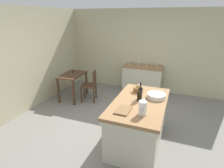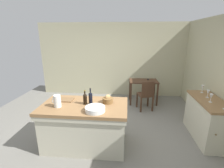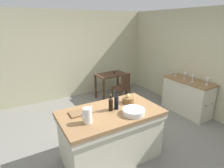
{
  "view_description": "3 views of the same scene",
  "coord_description": "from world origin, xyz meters",
  "px_view_note": "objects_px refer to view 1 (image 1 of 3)",
  "views": [
    {
      "loc": [
        -3.31,
        -1.09,
        2.36
      ],
      "look_at": [
        0.24,
        0.27,
        0.95
      ],
      "focal_mm": 29.39,
      "sensor_mm": 36.0,
      "label": 1
    },
    {
      "loc": [
        0.54,
        -3.3,
        2.16
      ],
      "look_at": [
        0.18,
        0.46,
        1.03
      ],
      "focal_mm": 26.1,
      "sensor_mm": 36.0,
      "label": 2
    },
    {
      "loc": [
        -1.59,
        -2.8,
        2.25
      ],
      "look_at": [
        0.19,
        0.26,
        1.06
      ],
      "focal_mm": 29.34,
      "sensor_mm": 36.0,
      "label": 3
    }
  ],
  "objects_px": {
    "writing_desk": "(73,78)",
    "wine_glass_left": "(147,63)",
    "side_cabinet": "(142,79)",
    "wine_bottle_dark": "(140,92)",
    "island_table": "(139,120)",
    "wine_glass_far_left": "(158,63)",
    "wine_glass_right": "(130,61)",
    "wooden_chair": "(91,85)",
    "bread_basket": "(138,89)",
    "wash_bowl": "(156,96)",
    "wine_bottle_amber": "(139,95)",
    "cutting_board": "(123,110)",
    "wine_glass_middle": "(139,62)",
    "pitcher": "(143,108)"
  },
  "relations": [
    {
      "from": "writing_desk",
      "to": "wine_glass_far_left",
      "type": "relative_size",
      "value": 5.38
    },
    {
      "from": "bread_basket",
      "to": "wine_glass_far_left",
      "type": "relative_size",
      "value": 1.2
    },
    {
      "from": "wash_bowl",
      "to": "cutting_board",
      "type": "relative_size",
      "value": 1.04
    },
    {
      "from": "writing_desk",
      "to": "cutting_board",
      "type": "bearing_deg",
      "value": -129.97
    },
    {
      "from": "writing_desk",
      "to": "wine_glass_left",
      "type": "relative_size",
      "value": 5.38
    },
    {
      "from": "writing_desk",
      "to": "bread_basket",
      "type": "xyz_separation_m",
      "value": [
        -0.9,
        -2.18,
        0.31
      ]
    },
    {
      "from": "wine_bottle_amber",
      "to": "wine_glass_far_left",
      "type": "distance_m",
      "value": 2.56
    },
    {
      "from": "side_cabinet",
      "to": "wine_glass_right",
      "type": "distance_m",
      "value": 0.72
    },
    {
      "from": "pitcher",
      "to": "wine_glass_left",
      "type": "relative_size",
      "value": 1.58
    },
    {
      "from": "wash_bowl",
      "to": "wine_glass_left",
      "type": "height_order",
      "value": "wine_glass_left"
    },
    {
      "from": "wine_bottle_amber",
      "to": "wine_glass_left",
      "type": "xyz_separation_m",
      "value": [
        2.45,
        0.32,
        0.01
      ]
    },
    {
      "from": "writing_desk",
      "to": "wine_glass_far_left",
      "type": "xyz_separation_m",
      "value": [
        1.23,
        -2.29,
        0.37
      ]
    },
    {
      "from": "wine_glass_left",
      "to": "wine_glass_right",
      "type": "relative_size",
      "value": 0.97
    },
    {
      "from": "island_table",
      "to": "wooden_chair",
      "type": "relative_size",
      "value": 1.81
    },
    {
      "from": "bread_basket",
      "to": "wine_glass_middle",
      "type": "xyz_separation_m",
      "value": [
        2.09,
        0.47,
        0.06
      ]
    },
    {
      "from": "pitcher",
      "to": "bread_basket",
      "type": "xyz_separation_m",
      "value": [
        0.9,
        0.28,
        -0.06
      ]
    },
    {
      "from": "island_table",
      "to": "pitcher",
      "type": "xyz_separation_m",
      "value": [
        -0.46,
        -0.14,
        0.52
      ]
    },
    {
      "from": "wash_bowl",
      "to": "wooden_chair",
      "type": "bearing_deg",
      "value": 61.06
    },
    {
      "from": "pitcher",
      "to": "wine_glass_left",
      "type": "height_order",
      "value": "pitcher"
    },
    {
      "from": "side_cabinet",
      "to": "wine_glass_far_left",
      "type": "xyz_separation_m",
      "value": [
        0.05,
        -0.44,
        0.56
      ]
    },
    {
      "from": "wine_bottle_amber",
      "to": "wine_glass_far_left",
      "type": "relative_size",
      "value": 1.63
    },
    {
      "from": "side_cabinet",
      "to": "bread_basket",
      "type": "xyz_separation_m",
      "value": [
        -2.09,
        -0.34,
        0.5
      ]
    },
    {
      "from": "island_table",
      "to": "wooden_chair",
      "type": "height_order",
      "value": "wooden_chair"
    },
    {
      "from": "wine_glass_far_left",
      "to": "wash_bowl",
      "type": "bearing_deg",
      "value": -172.66
    },
    {
      "from": "wine_glass_left",
      "to": "wine_glass_middle",
      "type": "xyz_separation_m",
      "value": [
        0.06,
        0.26,
        -0.0
      ]
    },
    {
      "from": "wine_glass_right",
      "to": "wine_glass_far_left",
      "type": "bearing_deg",
      "value": -88.32
    },
    {
      "from": "side_cabinet",
      "to": "cutting_board",
      "type": "height_order",
      "value": "cutting_board"
    },
    {
      "from": "wooden_chair",
      "to": "bread_basket",
      "type": "height_order",
      "value": "bread_basket"
    },
    {
      "from": "wine_glass_middle",
      "to": "wine_bottle_dark",
      "type": "bearing_deg",
      "value": -166.38
    },
    {
      "from": "cutting_board",
      "to": "wine_bottle_amber",
      "type": "height_order",
      "value": "wine_bottle_amber"
    },
    {
      "from": "pitcher",
      "to": "wash_bowl",
      "type": "xyz_separation_m",
      "value": [
        0.72,
        -0.12,
        -0.08
      ]
    },
    {
      "from": "side_cabinet",
      "to": "wine_glass_left",
      "type": "xyz_separation_m",
      "value": [
        -0.06,
        -0.13,
        0.56
      ]
    },
    {
      "from": "writing_desk",
      "to": "wash_bowl",
      "type": "relative_size",
      "value": 2.62
    },
    {
      "from": "island_table",
      "to": "wine_glass_far_left",
      "type": "relative_size",
      "value": 9.6
    },
    {
      "from": "side_cabinet",
      "to": "wine_bottle_dark",
      "type": "bearing_deg",
      "value": -169.33
    },
    {
      "from": "writing_desk",
      "to": "wooden_chair",
      "type": "height_order",
      "value": "wooden_chair"
    },
    {
      "from": "writing_desk",
      "to": "wash_bowl",
      "type": "xyz_separation_m",
      "value": [
        -1.08,
        -2.58,
        0.29
      ]
    },
    {
      "from": "side_cabinet",
      "to": "wine_bottle_dark",
      "type": "distance_m",
      "value": 2.51
    },
    {
      "from": "wash_bowl",
      "to": "pitcher",
      "type": "bearing_deg",
      "value": 170.79
    },
    {
      "from": "side_cabinet",
      "to": "wine_glass_left",
      "type": "height_order",
      "value": "wine_glass_left"
    },
    {
      "from": "island_table",
      "to": "wash_bowl",
      "type": "distance_m",
      "value": 0.58
    },
    {
      "from": "island_table",
      "to": "wine_glass_right",
      "type": "bearing_deg",
      "value": 19.95
    },
    {
      "from": "wine_glass_right",
      "to": "island_table",
      "type": "bearing_deg",
      "value": -160.05
    },
    {
      "from": "cutting_board",
      "to": "island_table",
      "type": "bearing_deg",
      "value": -21.69
    },
    {
      "from": "wash_bowl",
      "to": "wine_bottle_amber",
      "type": "xyz_separation_m",
      "value": [
        -0.25,
        0.29,
        0.07
      ]
    },
    {
      "from": "bread_basket",
      "to": "wine_glass_far_left",
      "type": "xyz_separation_m",
      "value": [
        2.13,
        -0.1,
        0.06
      ]
    },
    {
      "from": "wine_glass_middle",
      "to": "wine_glass_right",
      "type": "distance_m",
      "value": 0.31
    },
    {
      "from": "wine_glass_left",
      "to": "wine_glass_right",
      "type": "distance_m",
      "value": 0.58
    },
    {
      "from": "side_cabinet",
      "to": "pitcher",
      "type": "bearing_deg",
      "value": -168.21
    },
    {
      "from": "wine_bottle_dark",
      "to": "wine_bottle_amber",
      "type": "distance_m",
      "value": 0.11
    }
  ]
}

